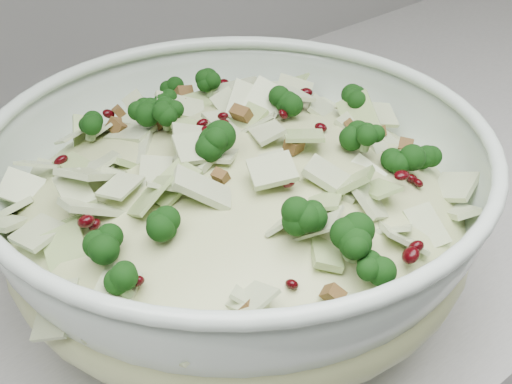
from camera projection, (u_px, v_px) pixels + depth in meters
mixing_bowl at (238, 216)px, 0.56m from camera, size 0.50×0.50×0.16m
salad at (238, 190)px, 0.55m from camera, size 0.36×0.36×0.16m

